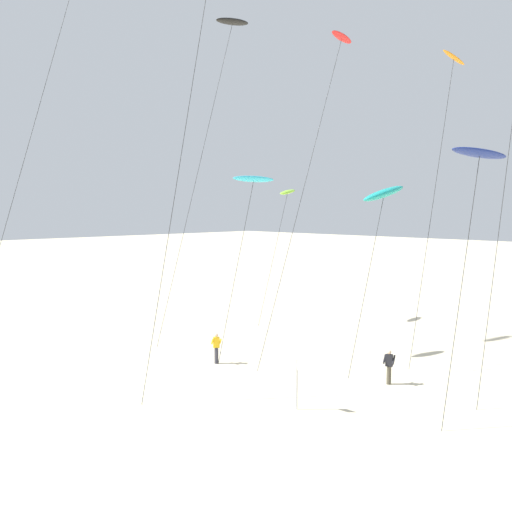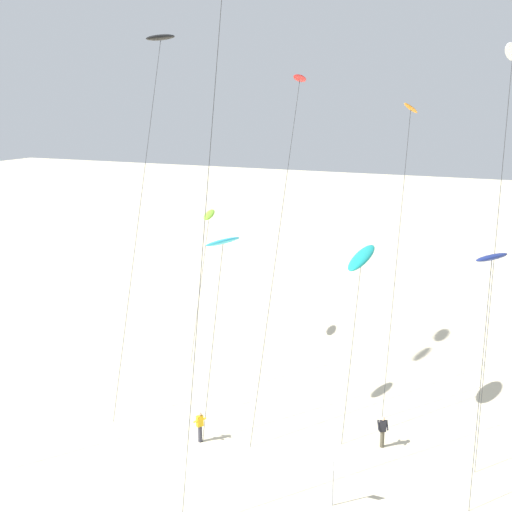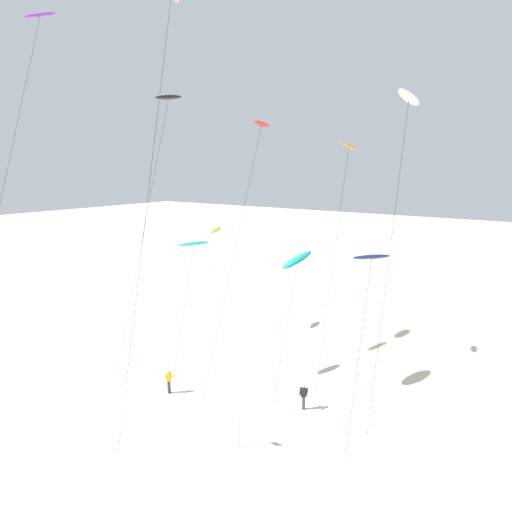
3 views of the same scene
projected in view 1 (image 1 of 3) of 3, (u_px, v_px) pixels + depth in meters
name	position (u px, v px, depth m)	size (l,w,h in m)	color
ground_plane	(177.00, 373.00, 30.71)	(260.00, 260.00, 0.00)	beige
kite_black	(232.00, 24.00, 39.63)	(0.99, 8.12, 21.19)	black
kite_cyan	(253.00, 180.00, 33.80)	(1.21, 4.27, 10.38)	#33BFE0
kite_navy	(480.00, 155.00, 24.00)	(1.60, 4.42, 11.01)	navy
kite_orange	(453.00, 66.00, 33.39)	(0.75, 5.50, 17.30)	orange
kite_teal	(384.00, 194.00, 31.32)	(1.27, 4.81, 9.92)	teal
kite_lime	(287.00, 193.00, 44.54)	(1.24, 4.42, 9.96)	#8CD833
kite_red	(340.00, 46.00, 35.00)	(0.78, 8.44, 18.81)	red
kite_flyer_nearest	(389.00, 366.00, 28.73)	(0.68, 0.67, 1.67)	#4C4738
kite_flyer_middle	(216.00, 347.00, 32.55)	(0.71, 0.72, 1.67)	#33333D
marker_flag	(300.00, 375.00, 25.00)	(0.56, 0.05, 2.10)	gray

